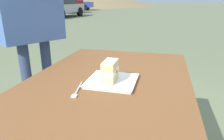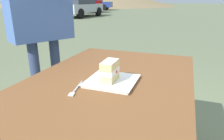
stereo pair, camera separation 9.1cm
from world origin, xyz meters
TOP-DOWN VIEW (x-y plane):
  - patio_table at (0.00, 0.00)m, footprint 1.22×0.85m
  - dessert_plate at (0.07, 0.03)m, footprint 0.25×0.25m
  - cake_slice at (0.08, 0.02)m, footprint 0.12×0.07m
  - dessert_fork at (0.21, -0.10)m, footprint 0.17×0.05m
  - diner_person at (-0.33, -0.69)m, footprint 0.51×0.64m
  - parked_car_near at (-12.40, -6.98)m, footprint 4.11×2.17m
  - parked_car_far at (-17.74, -9.43)m, footprint 4.04×4.71m
  - parked_car_extra at (-22.26, -10.46)m, footprint 2.62×4.69m

SIDE VIEW (x-z plane):
  - patio_table at x=0.00m, z-range 0.26..1.01m
  - dessert_fork at x=0.21m, z-range 0.75..0.75m
  - dessert_plate at x=0.07m, z-range 0.75..0.76m
  - parked_car_near at x=-12.40m, z-range 0.03..1.49m
  - parked_car_extra at x=-22.26m, z-range 0.05..1.54m
  - cake_slice at x=0.08m, z-range 0.76..0.87m
  - parked_car_far at x=-17.74m, z-range 0.06..1.64m
  - diner_person at x=-0.33m, z-range 0.28..1.97m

